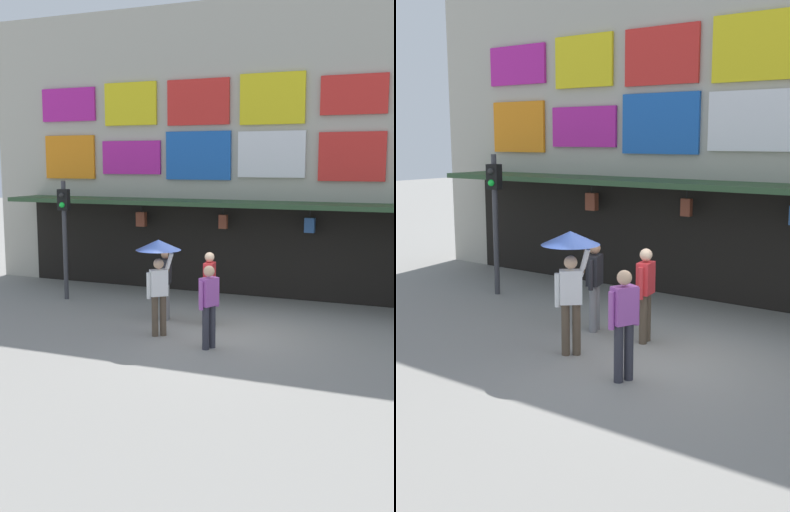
{
  "view_description": "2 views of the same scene",
  "coord_description": "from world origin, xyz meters",
  "views": [
    {
      "loc": [
        4.53,
        -12.24,
        3.69
      ],
      "look_at": [
        -0.64,
        0.32,
        1.63
      ],
      "focal_mm": 43.47,
      "sensor_mm": 36.0,
      "label": 1
    },
    {
      "loc": [
        4.88,
        -8.46,
        3.53
      ],
      "look_at": [
        -1.44,
        0.43,
        1.48
      ],
      "focal_mm": 43.65,
      "sensor_mm": 36.0,
      "label": 2
    }
  ],
  "objects": [
    {
      "name": "shopfront",
      "position": [
        -0.0,
        4.57,
        3.96
      ],
      "size": [
        18.0,
        2.6,
        8.0
      ],
      "color": "#B2AD9E",
      "rests_on": "ground"
    },
    {
      "name": "ground_plane",
      "position": [
        0.0,
        0.0,
        0.0
      ],
      "size": [
        80.0,
        80.0,
        0.0
      ],
      "primitive_type": "plane",
      "color": "gray"
    },
    {
      "name": "traffic_light_near",
      "position": [
        -5.04,
        1.66,
        2.14
      ],
      "size": [
        0.33,
        0.35,
        3.2
      ],
      "color": "#38383D",
      "rests_on": "ground"
    },
    {
      "name": "pedestrian_in_white",
      "position": [
        -0.47,
        0.65,
        0.95
      ],
      "size": [
        0.27,
        0.53,
        1.68
      ],
      "color": "brown",
      "rests_on": "ground"
    },
    {
      "name": "pedestrian_in_green",
      "position": [
        0.19,
        -1.08,
        0.95
      ],
      "size": [
        0.35,
        0.49,
        1.68
      ],
      "color": "#2D2D38",
      "rests_on": "ground"
    },
    {
      "name": "pedestrian_in_purple",
      "position": [
        -1.58,
        0.68,
        0.95
      ],
      "size": [
        0.31,
        0.51,
        1.68
      ],
      "color": "gray",
      "rests_on": "ground"
    },
    {
      "name": "pedestrian_with_umbrella",
      "position": [
        -1.13,
        -0.63,
        1.64
      ],
      "size": [
        0.96,
        0.96,
        2.08
      ],
      "color": "brown",
      "rests_on": "ground"
    }
  ]
}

